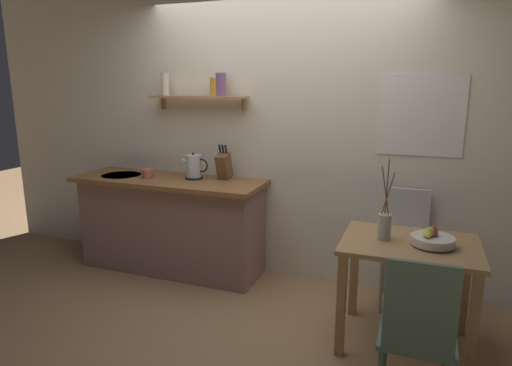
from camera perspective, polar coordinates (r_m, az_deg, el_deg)
name	(u,v)px	position (r m, az deg, el deg)	size (l,w,h in m)	color
ground_plane	(257,300)	(3.81, 0.07, -14.98)	(14.00, 14.00, 0.00)	#A87F56
back_wall	(304,133)	(3.96, 6.22, 6.52)	(6.80, 0.11, 2.70)	silver
kitchen_counter	(171,224)	(4.32, -10.97, -5.21)	(1.83, 0.63, 0.91)	gray
wall_shelf	(201,91)	(4.13, -7.16, 11.79)	(0.95, 0.20, 0.34)	tan
dining_table	(409,261)	(3.16, 19.22, -9.59)	(0.88, 0.68, 0.75)	tan
dining_chair_near	(418,330)	(2.58, 20.29, -17.49)	(0.40, 0.44, 0.94)	#4C6B5B
dining_chair_far	(406,242)	(3.79, 18.89, -7.24)	(0.40, 0.43, 0.94)	silver
fruit_bowl	(432,239)	(3.07, 21.92, -6.74)	(0.27, 0.27, 0.13)	silver
twig_vase	(384,225)	(3.08, 16.36, -5.29)	(0.09, 0.09, 0.55)	#B7B2A8
electric_kettle	(194,167)	(4.11, -8.07, 2.08)	(0.26, 0.17, 0.25)	black
knife_block	(224,165)	(4.05, -4.20, 2.30)	(0.11, 0.18, 0.33)	brown
coffee_mug_by_sink	(147,173)	(4.24, -13.95, 1.21)	(0.13, 0.09, 0.09)	#C6664C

